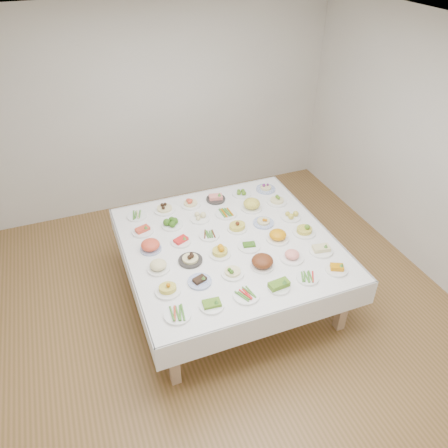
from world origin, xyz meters
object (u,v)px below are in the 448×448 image
object	(u,v)px
display_table	(229,247)
dish_35	(266,187)
dish_0	(177,314)
dish_18	(150,245)

from	to	relation	value
display_table	dish_35	distance (m)	1.15
dish_0	dish_35	size ratio (longest dim) A/B	1.01
dish_0	dish_18	xyz separation A→B (m)	(-0.00, 0.96, 0.04)
dish_18	dish_0	bearing A→B (deg)	-89.93
display_table	dish_18	distance (m)	0.83
display_table	dish_0	distance (m)	1.13
display_table	dish_35	xyz separation A→B (m)	(0.82, 0.81, 0.11)
dish_0	dish_35	bearing A→B (deg)	44.85
display_table	dish_0	world-z (taller)	dish_0
dish_18	dish_35	xyz separation A→B (m)	(1.62, 0.64, -0.02)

